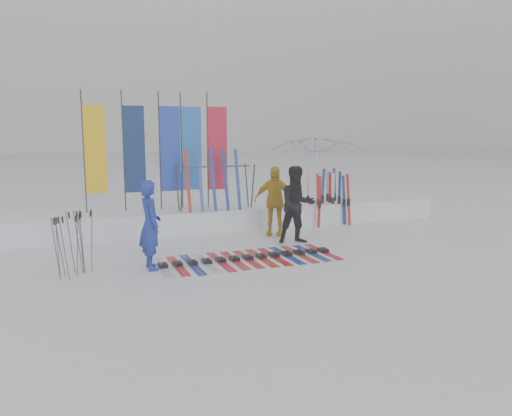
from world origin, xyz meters
name	(u,v)px	position (x,y,z in m)	size (l,w,h in m)	color
ground	(276,269)	(0.00, 0.00, 0.00)	(120.00, 120.00, 0.00)	white
snow_bank	(211,218)	(0.00, 4.60, 0.30)	(14.00, 1.60, 0.60)	white
person_blue	(150,225)	(-2.30, 0.95, 0.89)	(0.65, 0.43, 1.79)	#1A2D9D
person_black	(297,205)	(1.44, 2.01, 0.95)	(0.92, 0.72, 1.90)	black
person_yellow	(274,201)	(1.28, 3.07, 0.92)	(1.08, 0.45, 1.84)	gold
tent_canopy	(317,176)	(3.69, 5.20, 1.33)	(2.91, 2.96, 2.67)	white
ski_row	(248,258)	(-0.25, 0.94, 0.04)	(3.83, 1.70, 0.07)	#B9BBC0
pole_cluster	(72,244)	(-3.76, 1.04, 0.60)	(0.75, 0.63, 1.24)	#595B60
feather_flags	(162,149)	(-1.31, 4.80, 2.24)	(3.85, 0.27, 3.20)	#383A3F
ski_rack	(215,181)	(0.02, 4.20, 1.38)	(2.04, 0.80, 1.23)	#383A3F
upright_skis	(327,197)	(3.44, 4.13, 0.78)	(1.27, 1.14, 1.65)	silver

